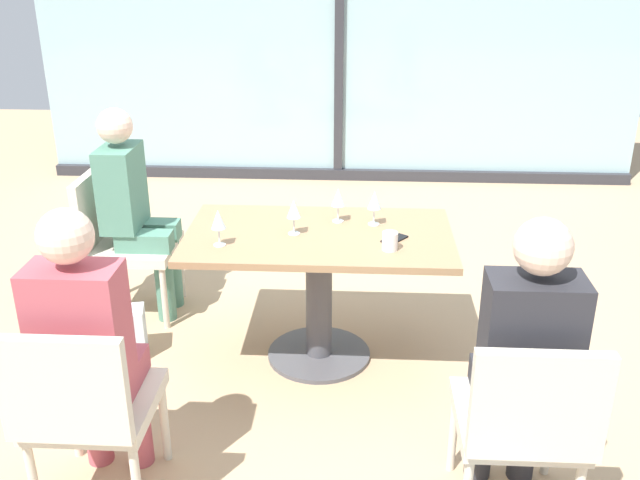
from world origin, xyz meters
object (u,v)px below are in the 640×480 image
(wine_glass_0, at_px, (294,210))
(coffee_cup, at_px, (390,241))
(wine_glass_3, at_px, (218,220))
(person_far_left, at_px, (134,204))
(cell_phone_on_table, at_px, (395,239))
(handbag_0, at_px, (117,333))
(wine_glass_2, at_px, (338,198))
(chair_far_left, at_px, (119,236))
(chair_front_right, at_px, (524,419))
(chair_front_left, at_px, (85,404))
(wine_glass_1, at_px, (374,201))
(person_front_left, at_px, (88,342))
(dining_table_main, at_px, (319,267))
(person_front_right, at_px, (524,355))

(wine_glass_0, bearing_deg, coffee_cup, -20.13)
(wine_glass_3, distance_m, coffee_cup, 0.83)
(person_far_left, xyz_separation_m, cell_phone_on_table, (1.49, -0.53, 0.03))
(handbag_0, bearing_deg, wine_glass_2, -1.65)
(chair_far_left, distance_m, cell_phone_on_table, 1.70)
(chair_front_right, height_order, chair_front_left, same)
(wine_glass_1, xyz_separation_m, cell_phone_on_table, (0.10, -0.20, -0.13))
(person_far_left, xyz_separation_m, wine_glass_1, (1.38, -0.32, 0.16))
(handbag_0, bearing_deg, chair_front_right, -42.73)
(person_front_left, bearing_deg, wine_glass_1, 47.53)
(chair_front_left, height_order, person_front_left, person_front_left)
(cell_phone_on_table, bearing_deg, chair_front_right, -30.94)
(coffee_cup, bearing_deg, wine_glass_0, 159.87)
(wine_glass_1, bearing_deg, wine_glass_0, -159.47)
(wine_glass_3, bearing_deg, dining_table_main, 21.02)
(dining_table_main, bearing_deg, person_front_right, -52.48)
(dining_table_main, bearing_deg, person_front_left, -127.52)
(chair_far_left, bearing_deg, person_far_left, -0.00)
(wine_glass_3, bearing_deg, wine_glass_0, 25.40)
(dining_table_main, bearing_deg, wine_glass_3, -158.98)
(wine_glass_1, xyz_separation_m, wine_glass_2, (-0.19, 0.03, 0.00))
(wine_glass_0, relative_size, coffee_cup, 2.06)
(wine_glass_3, bearing_deg, chair_front_left, -108.95)
(wine_glass_0, distance_m, wine_glass_2, 0.29)
(coffee_cup, bearing_deg, chair_front_left, -140.02)
(person_far_left, distance_m, cell_phone_on_table, 1.58)
(chair_far_left, xyz_separation_m, person_far_left, (0.11, -0.00, 0.20))
(chair_front_left, bearing_deg, coffee_cup, 39.98)
(chair_front_left, xyz_separation_m, wine_glass_2, (0.91, 1.34, 0.37))
(chair_front_left, xyz_separation_m, handbag_0, (-0.28, 1.12, -0.36))
(chair_front_left, bearing_deg, person_front_right, 3.83)
(wine_glass_3, relative_size, cell_phone_on_table, 1.28)
(wine_glass_0, bearing_deg, wine_glass_1, 20.53)
(wine_glass_3, bearing_deg, wine_glass_2, 31.83)
(coffee_cup, xyz_separation_m, cell_phone_on_table, (0.03, 0.13, -0.04))
(chair_far_left, distance_m, wine_glass_0, 1.24)
(wine_glass_1, bearing_deg, person_front_right, -65.93)
(dining_table_main, height_order, chair_front_right, chair_front_right)
(chair_front_right, height_order, handbag_0, chair_front_right)
(chair_front_left, bearing_deg, person_far_left, 99.96)
(wine_glass_1, bearing_deg, chair_front_left, -129.99)
(person_far_left, bearing_deg, cell_phone_on_table, -19.48)
(dining_table_main, xyz_separation_m, chair_far_left, (-1.21, 0.46, -0.04))
(dining_table_main, height_order, wine_glass_2, wine_glass_2)
(person_front_left, xyz_separation_m, wine_glass_2, (0.91, 1.23, 0.16))
(chair_far_left, distance_m, wine_glass_1, 1.57)
(wine_glass_2, bearing_deg, chair_front_left, -124.08)
(wine_glass_2, relative_size, cell_phone_on_table, 1.28)
(chair_far_left, height_order, person_front_right, person_front_right)
(wine_glass_0, bearing_deg, chair_front_left, -120.86)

